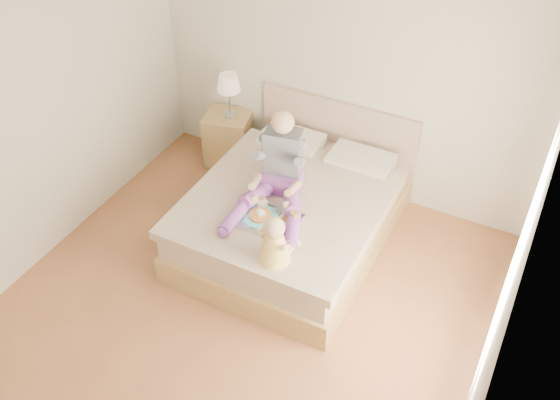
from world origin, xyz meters
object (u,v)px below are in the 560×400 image
at_px(adult, 278,175).
at_px(baby, 275,243).
at_px(bed, 295,211).
at_px(tray, 271,219).
at_px(nightstand, 229,138).

relative_size(adult, baby, 2.40).
xyz_separation_m(bed, baby, (0.26, -0.90, 0.47)).
bearing_deg(baby, tray, 136.22).
xyz_separation_m(nightstand, adult, (1.13, -0.97, 0.55)).
bearing_deg(nightstand, baby, -62.92).
height_order(adult, baby, adult).
xyz_separation_m(adult, tray, (0.11, -0.35, -0.21)).
bearing_deg(tray, adult, 104.92).
distance_m(adult, baby, 0.81).
height_order(bed, nightstand, bed).
distance_m(nightstand, tray, 1.84).
relative_size(nightstand, tray, 1.15).
xyz_separation_m(nightstand, baby, (1.48, -1.70, 0.49)).
xyz_separation_m(adult, baby, (0.35, -0.73, -0.06)).
height_order(nightstand, adult, adult).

